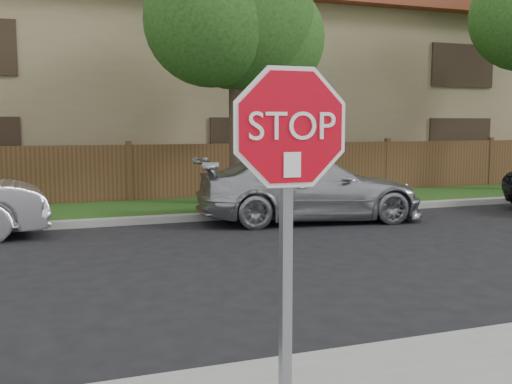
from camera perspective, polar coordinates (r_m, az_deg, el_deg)
name	(u,v)px	position (r m, az deg, el deg)	size (l,w,h in m)	color
ground	(313,362)	(5.72, 5.41, -15.79)	(90.00, 90.00, 0.00)	black
far_curb	(152,220)	(13.29, -9.90, -2.61)	(70.00, 0.30, 0.15)	gray
grass_strip	(140,210)	(14.90, -11.03, -1.70)	(70.00, 3.00, 0.12)	#1E4714
fence	(129,175)	(16.39, -11.97, 1.63)	(70.00, 0.12, 1.60)	#4F361C
apartment_building	(104,84)	(21.93, -14.26, 9.92)	(35.20, 9.20, 7.20)	#95865C
tree_mid	(240,13)	(15.36, -1.57, 16.70)	(4.80, 3.90, 7.35)	#382B21
stop_sign	(289,181)	(3.60, 3.18, 1.05)	(1.01, 0.13, 2.55)	gray
sedan_right	(310,188)	(13.40, 5.14, 0.38)	(2.05, 5.05, 1.47)	#ADAFB4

